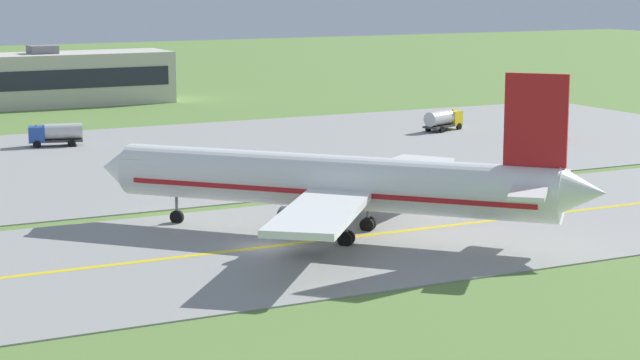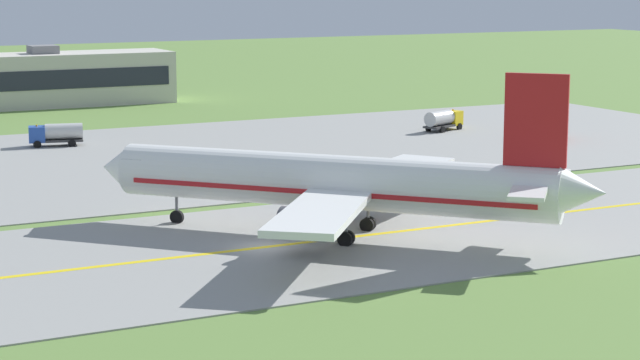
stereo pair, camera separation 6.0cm
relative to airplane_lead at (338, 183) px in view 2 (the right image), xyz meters
name	(u,v)px [view 2 (the right image)]	position (x,y,z in m)	size (l,w,h in m)	color
ground_plane	(264,249)	(-6.47, -0.85, -4.13)	(500.00, 500.00, 0.00)	olive
taxiway_strip	(264,248)	(-6.47, -0.85, -4.08)	(240.00, 28.00, 0.10)	gray
apron_pad	(187,157)	(3.53, 41.15, -4.08)	(140.00, 52.00, 0.10)	gray
taxiway_centreline	(264,247)	(-6.47, -0.85, -4.03)	(220.00, 0.60, 0.01)	yellow
airplane_lead	(338,183)	(0.00, 0.00, 0.00)	(30.45, 31.97, 12.70)	white
service_truck_baggage	(550,128)	(45.96, 33.24, -2.60)	(6.28, 4.52, 2.60)	red
service_truck_fuel	(56,133)	(-7.03, 55.37, -2.60)	(6.31, 3.42, 2.65)	#264CA5
service_truck_catering	(444,119)	(39.60, 46.24, -2.60)	(6.33, 4.20, 2.65)	yellow
traffic_cone_mid_edge	(423,189)	(15.46, 12.58, -3.83)	(0.44, 0.44, 0.60)	orange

